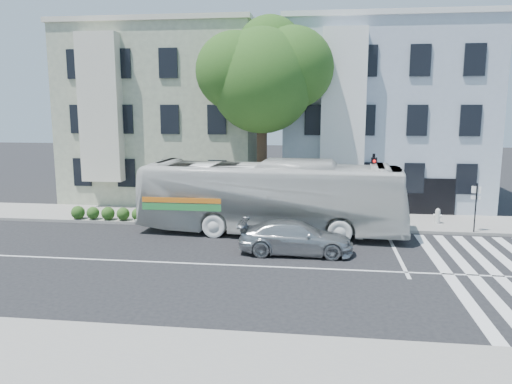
% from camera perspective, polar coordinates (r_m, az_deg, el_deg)
% --- Properties ---
extents(ground, '(120.00, 120.00, 0.00)m').
position_cam_1_polar(ground, '(19.83, -2.27, -8.38)').
color(ground, black).
rests_on(ground, ground).
extents(sidewalk_far, '(80.00, 4.00, 0.15)m').
position_cam_1_polar(sidewalk_far, '(27.45, 0.54, -3.04)').
color(sidewalk_far, gray).
rests_on(sidewalk_far, ground).
extents(sidewalk_near, '(80.00, 4.00, 0.15)m').
position_cam_1_polar(sidewalk_near, '(12.63, -8.76, -19.32)').
color(sidewalk_near, gray).
rests_on(sidewalk_near, ground).
extents(building_left, '(12.00, 10.00, 11.00)m').
position_cam_1_polar(building_left, '(35.09, -9.58, 8.58)').
color(building_left, gray).
rests_on(building_left, ground).
extents(building_right, '(12.00, 10.00, 11.00)m').
position_cam_1_polar(building_right, '(33.78, 14.04, 8.38)').
color(building_right, '#A1AEBF').
rests_on(building_right, ground).
extents(street_tree, '(7.30, 5.90, 11.10)m').
position_cam_1_polar(street_tree, '(27.52, 0.88, 13.25)').
color(street_tree, '#2D2116').
rests_on(street_tree, ground).
extents(bus, '(3.86, 13.11, 3.60)m').
position_cam_1_polar(bus, '(24.28, 1.68, -0.59)').
color(bus, silver).
rests_on(bus, ground).
extents(sedan, '(1.99, 4.85, 1.40)m').
position_cam_1_polar(sedan, '(21.26, 4.56, -5.18)').
color(sedan, '#B1B4B8').
rests_on(sedan, ground).
extents(hedge, '(8.43, 2.99, 0.70)m').
position_cam_1_polar(hedge, '(26.95, -11.60, -2.56)').
color(hedge, '#236922').
rests_on(hedge, sidewalk_far).
extents(traffic_signal, '(0.40, 0.52, 3.90)m').
position_cam_1_polar(traffic_signal, '(24.91, 13.22, 1.10)').
color(traffic_signal, black).
rests_on(traffic_signal, ground).
extents(fire_hydrant, '(0.45, 0.30, 0.79)m').
position_cam_1_polar(fire_hydrant, '(27.62, 20.04, -2.56)').
color(fire_hydrant, silver).
rests_on(fire_hydrant, sidewalk_far).
extents(far_sign_pole, '(0.41, 0.24, 2.39)m').
position_cam_1_polar(far_sign_pole, '(26.20, 23.82, -0.95)').
color(far_sign_pole, black).
rests_on(far_sign_pole, sidewalk_far).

